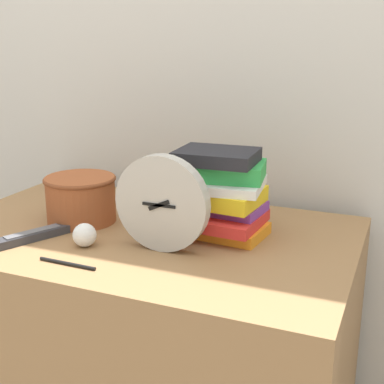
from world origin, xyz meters
name	(u,v)px	position (x,y,z in m)	size (l,w,h in m)	color
wall_back	(201,58)	(0.00, 0.75, 1.20)	(6.00, 0.04, 2.40)	beige
desk	(146,362)	(0.00, 0.34, 0.39)	(1.08, 0.68, 0.78)	olive
desk_clock	(162,203)	(0.10, 0.24, 0.89)	(0.23, 0.04, 0.23)	#B7B2A8
book_stack	(220,193)	(0.19, 0.40, 0.88)	(0.26, 0.21, 0.22)	orange
basket	(81,197)	(-0.19, 0.35, 0.85)	(0.19, 0.19, 0.12)	#994C28
tv_remote	(33,236)	(-0.22, 0.18, 0.79)	(0.11, 0.18, 0.02)	#333338
crumpled_paper_ball	(85,235)	(-0.08, 0.19, 0.81)	(0.06, 0.06, 0.06)	white
pen	(67,264)	(-0.05, 0.08, 0.78)	(0.14, 0.01, 0.01)	black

